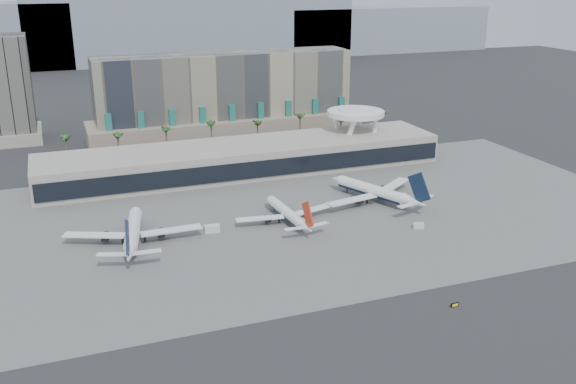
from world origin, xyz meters
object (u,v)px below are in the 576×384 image
object	(u,v)px
airliner_right	(375,191)
service_vehicle_a	(212,229)
taxiway_sign	(455,305)
airliner_left	(133,232)
service_vehicle_b	(418,226)
airliner_centre	(287,213)

from	to	relation	value
airliner_right	service_vehicle_a	world-z (taller)	airliner_right
airliner_right	taxiway_sign	distance (m)	79.62
airliner_left	taxiway_sign	size ratio (longest dim) A/B	18.52
airliner_right	service_vehicle_b	xyz separation A→B (m)	(1.25, -28.54, -3.10)
airliner_left	service_vehicle_a	distance (m)	25.52
service_vehicle_a	airliner_centre	bearing A→B (deg)	5.61
service_vehicle_b	taxiway_sign	distance (m)	52.58
airliner_left	taxiway_sign	bearing A→B (deg)	-33.40
service_vehicle_a	service_vehicle_b	xyz separation A→B (m)	(65.29, -20.95, -0.32)
airliner_right	service_vehicle_a	bearing A→B (deg)	163.78
service_vehicle_a	airliner_left	bearing A→B (deg)	-173.95
airliner_centre	service_vehicle_a	xyz separation A→B (m)	(-26.34, 0.23, -2.03)
airliner_right	service_vehicle_a	xyz separation A→B (m)	(-64.04, -7.59, -2.79)
service_vehicle_a	taxiway_sign	xyz separation A→B (m)	(46.08, -69.90, -0.68)
airliner_right	taxiway_sign	bearing A→B (deg)	-126.03
service_vehicle_a	service_vehicle_b	distance (m)	68.57
airliner_left	airliner_right	world-z (taller)	airliner_right
service_vehicle_a	service_vehicle_b	size ratio (longest dim) A/B	1.42
airliner_left	airliner_centre	xyz separation A→B (m)	(51.72, -0.26, -0.66)
airliner_left	taxiway_sign	xyz separation A→B (m)	(71.46, -69.93, -3.37)
airliner_left	service_vehicle_a	xyz separation A→B (m)	(25.38, -0.03, -2.69)
service_vehicle_a	taxiway_sign	world-z (taller)	service_vehicle_a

